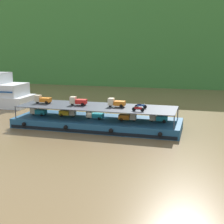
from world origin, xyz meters
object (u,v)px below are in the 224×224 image
object	(u,v)px
mini_truck_lower_stern	(38,111)
mini_truck_upper_fore	(116,103)
mini_truck_lower_mid	(95,115)
motorcycle_upper_centre	(141,106)
mini_truck_upper_mid	(78,101)
mini_truck_lower_fore	(128,117)
mini_truck_lower_bow	(158,118)
mini_truck_lower_aft	(68,112)
mini_truck_upper_stern	(43,99)
motorcycle_upper_port	(138,109)
cargo_barge	(97,123)

from	to	relation	value
mini_truck_lower_stern	mini_truck_upper_fore	distance (m)	13.70
mini_truck_lower_mid	motorcycle_upper_centre	xyz separation A→B (m)	(7.34, 0.50, 1.74)
mini_truck_lower_stern	mini_truck_upper_mid	world-z (taller)	mini_truck_upper_mid
mini_truck_lower_fore	mini_truck_lower_bow	distance (m)	4.69
mini_truck_lower_aft	mini_truck_lower_bow	world-z (taller)	same
mini_truck_lower_mid	mini_truck_upper_fore	xyz separation A→B (m)	(3.37, 0.74, 2.00)
mini_truck_lower_mid	mini_truck_upper_stern	xyz separation A→B (m)	(-9.40, 0.48, 2.00)
mini_truck_lower_mid	mini_truck_lower_fore	distance (m)	5.43
mini_truck_upper_stern	motorcycle_upper_port	xyz separation A→B (m)	(16.77, -2.25, -0.26)
mini_truck_lower_aft	mini_truck_upper_fore	distance (m)	8.49
mini_truck_lower_fore	motorcycle_upper_centre	distance (m)	2.61
cargo_barge	mini_truck_upper_mid	bearing A→B (deg)	179.08
cargo_barge	mini_truck_lower_stern	bearing A→B (deg)	-178.04
mini_truck_lower_stern	motorcycle_upper_port	xyz separation A→B (m)	(17.53, -1.88, 1.74)
mini_truck_lower_stern	motorcycle_upper_port	size ratio (longest dim) A/B	1.45
mini_truck_lower_mid	mini_truck_lower_bow	world-z (taller)	same
mini_truck_lower_bow	mini_truck_upper_stern	xyz separation A→B (m)	(-19.48, -0.25, 2.00)
mini_truck_lower_fore	motorcycle_upper_port	bearing A→B (deg)	-44.29
cargo_barge	mini_truck_lower_bow	distance (m)	9.98
mini_truck_lower_stern	mini_truck_upper_fore	world-z (taller)	mini_truck_upper_fore
mini_truck_lower_aft	motorcycle_upper_port	size ratio (longest dim) A/B	1.46
mini_truck_lower_bow	mini_truck_upper_stern	bearing A→B (deg)	-179.27
mini_truck_lower_stern	mini_truck_upper_stern	world-z (taller)	mini_truck_upper_stern
mini_truck_lower_stern	mini_truck_upper_fore	xyz separation A→B (m)	(13.54, 0.62, 2.00)
cargo_barge	mini_truck_lower_stern	size ratio (longest dim) A/B	9.74
mini_truck_lower_mid	mini_truck_lower_aft	bearing A→B (deg)	173.68
mini_truck_lower_fore	motorcycle_upper_centre	xyz separation A→B (m)	(1.91, 0.37, 1.74)
mini_truck_upper_stern	mini_truck_upper_fore	distance (m)	12.78
cargo_barge	mini_truck_upper_stern	xyz separation A→B (m)	(-9.61, 0.01, 3.44)
mini_truck_lower_stern	mini_truck_upper_fore	size ratio (longest dim) A/B	1.00
mini_truck_lower_bow	mini_truck_upper_fore	distance (m)	7.00
mini_truck_lower_stern	motorcycle_upper_port	world-z (taller)	motorcycle_upper_port
mini_truck_lower_aft	mini_truck_lower_fore	world-z (taller)	same
mini_truck_lower_aft	mini_truck_upper_mid	distance (m)	2.71
cargo_barge	mini_truck_lower_bow	size ratio (longest dim) A/B	9.68
motorcycle_upper_port	mini_truck_lower_aft	bearing A→B (deg)	169.34
mini_truck_upper_stern	motorcycle_upper_port	world-z (taller)	mini_truck_upper_stern
cargo_barge	motorcycle_upper_port	world-z (taller)	motorcycle_upper_port
mini_truck_lower_aft	motorcycle_upper_centre	world-z (taller)	motorcycle_upper_centre
mini_truck_lower_stern	motorcycle_upper_centre	bearing A→B (deg)	1.23
mini_truck_upper_fore	motorcycle_upper_centre	bearing A→B (deg)	-3.51
mini_truck_lower_bow	mini_truck_upper_mid	size ratio (longest dim) A/B	1.00
mini_truck_lower_bow	mini_truck_upper_mid	distance (m)	13.27
mini_truck_lower_fore	mini_truck_lower_stern	bearing A→B (deg)	-179.99
mini_truck_upper_stern	mini_truck_upper_fore	bearing A→B (deg)	1.14
mini_truck_upper_stern	mini_truck_lower_stern	bearing A→B (deg)	-154.40
mini_truck_lower_aft	mini_truck_upper_stern	distance (m)	4.95
mini_truck_lower_bow	mini_truck_upper_fore	xyz separation A→B (m)	(-6.70, 0.01, 2.00)
motorcycle_upper_centre	mini_truck_lower_fore	bearing A→B (deg)	-168.93
mini_truck_upper_fore	mini_truck_lower_stern	bearing A→B (deg)	-177.38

